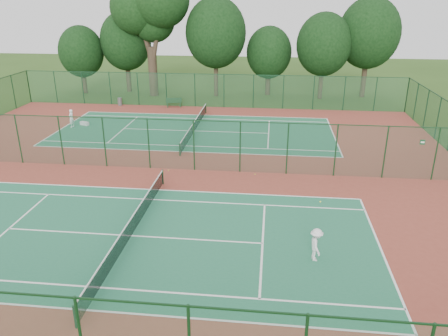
{
  "coord_description": "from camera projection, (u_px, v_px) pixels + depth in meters",
  "views": [
    {
      "loc": [
        6.57,
        -27.06,
        10.97
      ],
      "look_at": [
        3.94,
        -3.47,
        1.6
      ],
      "focal_mm": 35.0,
      "sensor_mm": 36.0,
      "label": 1
    }
  ],
  "objects": [
    {
      "name": "ground",
      "position": [
        172.0,
        169.0,
        29.72
      ],
      "size": [
        120.0,
        120.0,
        0.0
      ],
      "primitive_type": "plane",
      "color": "#2A4A17",
      "rests_on": "ground"
    },
    {
      "name": "red_pad",
      "position": [
        172.0,
        169.0,
        29.72
      ],
      "size": [
        40.0,
        36.0,
        0.01
      ],
      "primitive_type": "cube",
      "color": "brown",
      "rests_on": "ground"
    },
    {
      "name": "court_near",
      "position": [
        132.0,
        236.0,
        21.39
      ],
      "size": [
        23.77,
        10.97,
        0.01
      ],
      "primitive_type": "cube",
      "color": "#206646",
      "rests_on": "red_pad"
    },
    {
      "name": "court_far",
      "position": [
        195.0,
        131.0,
        38.03
      ],
      "size": [
        23.77,
        10.97,
        0.01
      ],
      "primitive_type": "cube",
      "color": "#1F6340",
      "rests_on": "red_pad"
    },
    {
      "name": "fence_north",
      "position": [
        209.0,
        90.0,
        45.71
      ],
      "size": [
        40.0,
        0.09,
        3.5
      ],
      "color": "#1B5131",
      "rests_on": "ground"
    },
    {
      "name": "fence_divider",
      "position": [
        171.0,
        144.0,
        29.07
      ],
      "size": [
        40.0,
        0.09,
        3.5
      ],
      "color": "#16442D",
      "rests_on": "ground"
    },
    {
      "name": "tennis_net_near",
      "position": [
        131.0,
        226.0,
        21.2
      ],
      "size": [
        0.1,
        12.9,
        0.97
      ],
      "color": "#153A21",
      "rests_on": "ground"
    },
    {
      "name": "tennis_net_far",
      "position": [
        195.0,
        125.0,
        37.84
      ],
      "size": [
        0.1,
        12.9,
        0.97
      ],
      "color": "#14391C",
      "rests_on": "ground"
    },
    {
      "name": "player_near",
      "position": [
        316.0,
        245.0,
        19.18
      ],
      "size": [
        0.71,
        1.06,
        1.54
      ],
      "primitive_type": "imported",
      "rotation": [
        0.0,
        0.0,
        1.72
      ],
      "color": "silver",
      "rests_on": "court_near"
    },
    {
      "name": "player_far",
      "position": [
        71.0,
        118.0,
        38.88
      ],
      "size": [
        0.47,
        0.64,
        1.6
      ],
      "primitive_type": "imported",
      "rotation": [
        0.0,
        0.0,
        -1.73
      ],
      "color": "white",
      "rests_on": "court_far"
    },
    {
      "name": "trash_bin",
      "position": [
        120.0,
        102.0,
        46.83
      ],
      "size": [
        0.56,
        0.56,
        0.82
      ],
      "primitive_type": "cylinder",
      "rotation": [
        0.0,
        0.0,
        0.27
      ],
      "color": "slate",
      "rests_on": "red_pad"
    },
    {
      "name": "bench",
      "position": [
        174.0,
        102.0,
        46.01
      ],
      "size": [
        1.74,
        0.86,
        1.03
      ],
      "rotation": [
        0.0,
        0.0,
        0.24
      ],
      "color": "#13381C",
      "rests_on": "red_pad"
    },
    {
      "name": "kit_bag",
      "position": [
        85.0,
        123.0,
        39.69
      ],
      "size": [
        0.91,
        0.63,
        0.32
      ],
      "primitive_type": "cube",
      "rotation": [
        0.0,
        0.0,
        -0.39
      ],
      "color": "silver",
      "rests_on": "red_pad"
    },
    {
      "name": "stray_ball_a",
      "position": [
        169.0,
        170.0,
        29.37
      ],
      "size": [
        0.06,
        0.06,
        0.06
      ],
      "primitive_type": "sphere",
      "color": "#CFE034",
      "rests_on": "red_pad"
    },
    {
      "name": "stray_ball_b",
      "position": [
        255.0,
        174.0,
        28.71
      ],
      "size": [
        0.07,
        0.07,
        0.07
      ],
      "primitive_type": "sphere",
      "color": "#CED130",
      "rests_on": "red_pad"
    },
    {
      "name": "stray_ball_c",
      "position": [
        163.0,
        172.0,
        29.11
      ],
      "size": [
        0.07,
        0.07,
        0.07
      ],
      "primitive_type": "sphere",
      "color": "#C2D230",
      "rests_on": "red_pad"
    },
    {
      "name": "big_tree",
      "position": [
        150.0,
        7.0,
        48.26
      ],
      "size": [
        9.04,
        6.62,
        13.89
      ],
      "color": "#36281D",
      "rests_on": "ground"
    },
    {
      "name": "evergreen_row",
      "position": [
        221.0,
        95.0,
        52.09
      ],
      "size": [
        39.0,
        5.0,
        12.0
      ],
      "primitive_type": null,
      "color": "black",
      "rests_on": "ground"
    }
  ]
}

